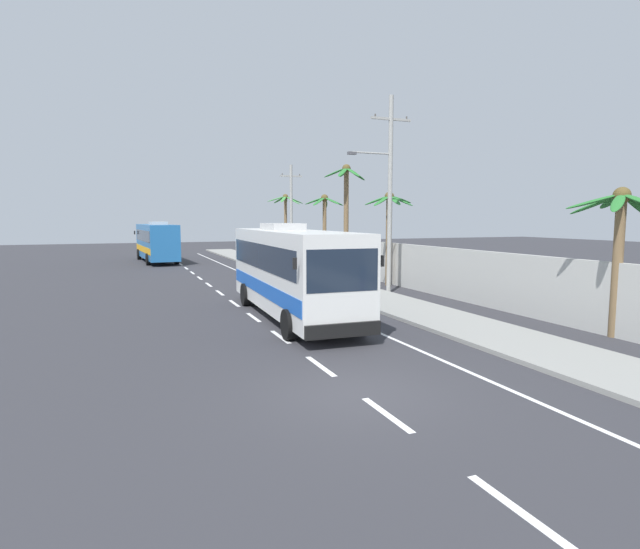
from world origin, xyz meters
TOP-DOWN VIEW (x-y plane):
  - ground_plane at (0.00, 0.00)m, footprint 160.00×160.00m
  - sidewalk_kerb at (6.80, 10.00)m, footprint 3.20×90.00m
  - lane_markings at (2.12, 14.42)m, footprint 3.59×71.00m
  - boundary_wall at (10.60, 14.00)m, footprint 0.24×60.00m
  - coach_bus_foreground at (1.52, 9.35)m, footprint 3.23×11.21m
  - coach_bus_far_lane at (-1.75, 39.25)m, footprint 3.46×11.00m
  - motorcycle_beside_bus at (3.75, 18.21)m, footprint 0.56×1.96m
  - utility_pole_mid at (8.42, 13.73)m, footprint 3.63×0.24m
  - utility_pole_far at (8.76, 31.21)m, footprint 1.94×0.24m
  - palm_nearest at (9.12, 20.70)m, footprint 2.84×3.11m
  - palm_second at (10.94, 39.63)m, footprint 3.87×3.64m
  - palm_third at (10.12, 16.68)m, footprint 2.95×3.00m
  - palm_fourth at (9.92, 26.46)m, footprint 3.03×3.08m
  - palm_farthest at (10.58, 1.87)m, footprint 3.10×3.33m

SIDE VIEW (x-z plane):
  - ground_plane at x=0.00m, z-range 0.00..0.00m
  - lane_markings at x=2.12m, z-range 0.00..0.01m
  - sidewalk_kerb at x=6.80m, z-range 0.00..0.14m
  - motorcycle_beside_bus at x=3.75m, z-range -0.14..1.42m
  - boundary_wall at x=10.60m, z-range 0.00..2.55m
  - coach_bus_far_lane at x=-1.75m, z-range 0.08..3.84m
  - coach_bus_foreground at x=1.52m, z-range 0.08..3.90m
  - palm_farthest at x=10.58m, z-range 1.10..6.17m
  - palm_third at x=10.12m, z-range 1.07..6.69m
  - palm_fourth at x=9.92m, z-range 1.24..7.14m
  - utility_pole_far at x=8.76m, z-range 0.19..8.75m
  - palm_second at x=10.94m, z-range 1.45..7.98m
  - palm_nearest at x=9.12m, z-range 1.26..8.85m
  - utility_pole_mid at x=8.42m, z-range 0.32..10.74m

